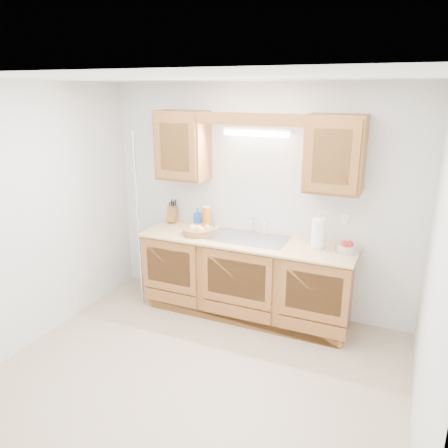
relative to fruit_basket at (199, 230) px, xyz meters
The scene contains 17 objects.
room 1.28m from the fruit_basket, 64.17° to the right, with size 3.52×3.50×2.50m.
base_cabinets 0.75m from the fruit_basket, ahead, with size 2.20×0.60×0.86m, color brown.
countertop 0.55m from the fruit_basket, ahead, with size 2.30×0.63×0.04m, color tan.
upper_cabinet_left 0.95m from the fruit_basket, 142.90° to the left, with size 0.55×0.33×0.75m, color brown.
upper_cabinet_right 1.64m from the fruit_basket, ahead, with size 0.55×0.33×0.75m, color brown.
valance 1.31m from the fruit_basket, ahead, with size 2.20×0.05×0.12m, color brown.
fluorescent_fixture 1.22m from the fruit_basket, 29.14° to the left, with size 0.76×0.08×0.08m.
sink 0.56m from the fruit_basket, ahead, with size 0.84×0.46×0.36m.
wire_shelf_pole 0.69m from the fruit_basket, 164.68° to the right, with size 0.03×0.03×2.00m, color silver.
outlet_plate 1.55m from the fruit_basket, 14.17° to the left, with size 0.08×0.01×0.12m, color white.
fruit_basket is the anchor object (origin of this frame).
knife_block 0.57m from the fruit_basket, 150.46° to the left, with size 0.12×0.17×0.28m.
orange_canister 0.27m from the fruit_basket, 95.49° to the left, with size 0.10×0.10×0.25m.
soap_bottle 0.33m from the fruit_basket, 118.51° to the left, with size 0.09×0.10×0.21m, color #2355B0.
sponge 0.32m from the fruit_basket, 89.97° to the left, with size 0.11×0.09×0.02m.
paper_towel 1.29m from the fruit_basket, ahead, with size 0.17×0.17×0.35m.
apple_bowl 1.57m from the fruit_basket, ahead, with size 0.24×0.24×0.12m.
Camera 1 is at (1.54, -2.92, 2.43)m, focal length 35.00 mm.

